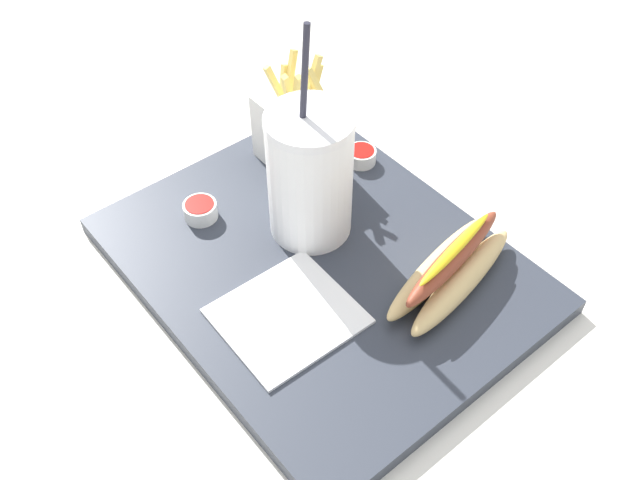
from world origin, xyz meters
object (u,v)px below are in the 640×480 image
at_px(soda_cup, 310,175).
at_px(hot_dog_1, 451,269).
at_px(ketchup_cup_2, 361,155).
at_px(ketchup_cup_1, 200,210).
at_px(napkin_stack, 287,316).
at_px(fries_basket, 298,132).

relative_size(soda_cup, hot_dog_1, 1.34).
bearing_deg(ketchup_cup_2, soda_cup, 111.56).
distance_m(hot_dog_1, ketchup_cup_1, 0.30).
bearing_deg(ketchup_cup_1, napkin_stack, 176.28).
xyz_separation_m(fries_basket, napkin_stack, (-0.18, 0.16, -0.05)).
height_order(ketchup_cup_1, napkin_stack, ketchup_cup_1).
height_order(fries_basket, napkin_stack, fries_basket).
distance_m(soda_cup, napkin_stack, 0.15).
relative_size(hot_dog_1, ketchup_cup_1, 4.87).
bearing_deg(napkin_stack, ketchup_cup_2, -58.79).
xyz_separation_m(fries_basket, ketchup_cup_2, (-0.05, -0.06, -0.04)).
relative_size(fries_basket, ketchup_cup_1, 3.88).
bearing_deg(fries_basket, hot_dog_1, -179.66).
distance_m(soda_cup, hot_dog_1, 0.18).
xyz_separation_m(fries_basket, hot_dog_1, (-0.26, -0.00, -0.03)).
bearing_deg(soda_cup, ketchup_cup_1, 43.77).
distance_m(ketchup_cup_1, ketchup_cup_2, 0.22).
bearing_deg(fries_basket, ketchup_cup_1, 91.63).
relative_size(hot_dog_1, ketchup_cup_2, 5.19).
distance_m(fries_basket, ketchup_cup_1, 0.15).
bearing_deg(hot_dog_1, soda_cup, 20.71).
bearing_deg(napkin_stack, soda_cup, -49.41).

